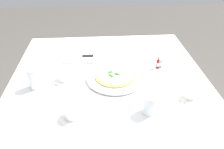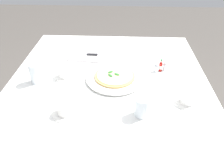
# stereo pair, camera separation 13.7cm
# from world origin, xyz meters

# --- Properties ---
(dining_table) EXTENTS (1.18, 1.18, 0.75)m
(dining_table) POSITION_xyz_m (0.00, 0.00, 0.62)
(dining_table) COLOR white
(dining_table) RESTS_ON ground_plane
(pizza_plate) EXTENTS (0.34, 0.34, 0.02)m
(pizza_plate) POSITION_xyz_m (-0.04, 0.04, 0.76)
(pizza_plate) COLOR white
(pizza_plate) RESTS_ON dining_table
(pizza) EXTENTS (0.24, 0.24, 0.02)m
(pizza) POSITION_xyz_m (-0.04, 0.04, 0.77)
(pizza) COLOR #DBAD60
(pizza) RESTS_ON pizza_plate
(coffee_cup_back_corner) EXTENTS (0.13, 0.13, 0.06)m
(coffee_cup_back_corner) POSITION_xyz_m (0.19, 0.35, 0.78)
(coffee_cup_back_corner) COLOR white
(coffee_cup_back_corner) RESTS_ON dining_table
(coffee_cup_far_left) EXTENTS (0.13, 0.13, 0.06)m
(coffee_cup_far_left) POSITION_xyz_m (-0.42, 0.24, 0.77)
(coffee_cup_far_left) COLOR white
(coffee_cup_far_left) RESTS_ON dining_table
(coffee_cup_center_back) EXTENTS (0.13, 0.13, 0.07)m
(coffee_cup_center_back) POSITION_xyz_m (0.26, 0.03, 0.78)
(coffee_cup_center_back) COLOR white
(coffee_cup_center_back) RESTS_ON dining_table
(water_glass_near_left) EXTENTS (0.07, 0.07, 0.10)m
(water_glass_near_left) POSITION_xyz_m (-0.17, 0.34, 0.80)
(water_glass_near_left) COLOR white
(water_glass_near_left) RESTS_ON dining_table
(water_glass_far_right) EXTENTS (0.07, 0.07, 0.12)m
(water_glass_far_right) POSITION_xyz_m (0.42, 0.09, 0.80)
(water_glass_far_right) COLOR white
(water_glass_far_right) RESTS_ON dining_table
(napkin_folded) EXTENTS (0.23, 0.15, 0.02)m
(napkin_folded) POSITION_xyz_m (0.18, -0.22, 0.76)
(napkin_folded) COLOR white
(napkin_folded) RESTS_ON dining_table
(dinner_knife) EXTENTS (0.20, 0.02, 0.01)m
(dinner_knife) POSITION_xyz_m (0.18, -0.22, 0.77)
(dinner_knife) COLOR silver
(dinner_knife) RESTS_ON napkin_folded
(hot_sauce_bottle) EXTENTS (0.02, 0.02, 0.08)m
(hot_sauce_bottle) POSITION_xyz_m (-0.32, -0.07, 0.78)
(hot_sauce_bottle) COLOR #B7140F
(hot_sauce_bottle) RESTS_ON dining_table
(salt_shaker) EXTENTS (0.03, 0.03, 0.06)m
(salt_shaker) POSITION_xyz_m (-0.29, -0.06, 0.77)
(salt_shaker) COLOR white
(salt_shaker) RESTS_ON dining_table
(pepper_shaker) EXTENTS (0.03, 0.03, 0.06)m
(pepper_shaker) POSITION_xyz_m (-0.35, -0.08, 0.77)
(pepper_shaker) COLOR white
(pepper_shaker) RESTS_ON dining_table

